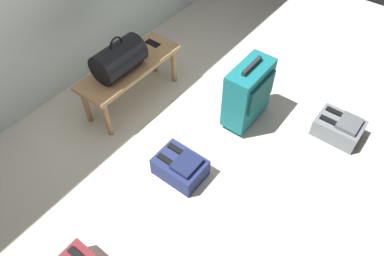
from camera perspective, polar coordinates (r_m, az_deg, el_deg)
ground_plane at (r=2.97m, az=1.74°, el=-4.36°), size 6.60×6.60×0.00m
bench at (r=3.22m, az=-9.92°, el=9.04°), size 1.00×0.36×0.41m
duffel_bag_black at (r=3.05m, az=-11.67°, el=10.89°), size 0.44×0.26×0.34m
cell_phone at (r=3.40m, az=-6.36°, el=13.39°), size 0.07×0.14×0.01m
suitcase_upright_teal at (r=3.04m, az=9.00°, el=5.62°), size 0.46×0.25×0.63m
backpack_navy at (r=2.79m, az=-1.86°, el=-6.24°), size 0.28×0.38×0.21m
backpack_grey at (r=3.29m, az=22.49°, el=0.07°), size 0.28×0.38×0.21m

